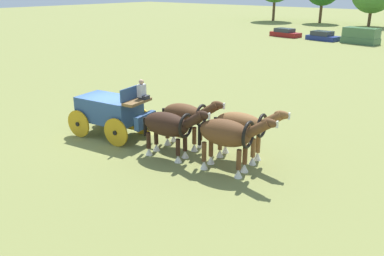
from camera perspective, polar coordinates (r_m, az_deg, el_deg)
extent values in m
plane|color=olive|center=(19.06, -11.42, -1.01)|extent=(220.00, 220.00, 0.00)
cube|color=#2D4C7A|center=(18.66, -11.68, 2.66)|extent=(2.99, 1.99, 1.10)
cube|color=brown|center=(17.46, -7.80, 3.73)|extent=(0.78, 1.49, 0.12)
cube|color=#2D4C7A|center=(17.45, -6.65, 1.07)|extent=(0.43, 1.28, 0.60)
cube|color=#2D4C7A|center=(17.56, -8.63, 4.91)|extent=(0.28, 1.41, 0.55)
cube|color=gold|center=(18.85, -11.54, 0.78)|extent=(3.04, 0.64, 0.16)
cylinder|color=gold|center=(18.80, -7.22, 0.98)|extent=(1.26, 0.28, 1.26)
cylinder|color=black|center=(18.80, -7.22, 0.98)|extent=(0.23, 0.21, 0.20)
cylinder|color=gold|center=(17.52, -10.77, -0.63)|extent=(1.26, 0.28, 1.26)
cylinder|color=black|center=(17.52, -10.77, -0.63)|extent=(0.23, 0.21, 0.20)
cylinder|color=gold|center=(20.19, -12.22, 2.00)|extent=(1.26, 0.28, 1.26)
cylinder|color=black|center=(20.19, -12.22, 2.00)|extent=(0.23, 0.21, 0.20)
cylinder|color=gold|center=(19.01, -15.82, 0.57)|extent=(1.26, 0.28, 1.26)
cylinder|color=black|center=(19.01, -15.82, 0.57)|extent=(0.23, 0.21, 0.20)
cylinder|color=brown|center=(17.22, -4.88, -0.54)|extent=(2.58, 0.51, 0.10)
cube|color=#2D2D33|center=(17.61, -6.82, 4.39)|extent=(0.45, 0.38, 0.16)
cube|color=silver|center=(17.61, -7.17, 5.30)|extent=(0.29, 0.39, 0.55)
sphere|color=tan|center=(17.52, -7.22, 6.52)|extent=(0.22, 0.22, 0.22)
ellipsoid|color=brown|center=(17.00, -1.21, 1.96)|extent=(2.06, 1.20, 0.91)
cylinder|color=brown|center=(17.12, 1.18, -0.58)|extent=(0.18, 0.18, 0.73)
cone|color=silver|center=(17.31, 1.17, -2.21)|extent=(0.30, 0.30, 0.31)
cylinder|color=brown|center=(16.72, 0.33, -1.09)|extent=(0.18, 0.18, 0.73)
cone|color=silver|center=(16.91, 0.33, -2.75)|extent=(0.30, 0.30, 0.31)
cylinder|color=brown|center=(17.79, -2.62, 0.20)|extent=(0.18, 0.18, 0.73)
cone|color=silver|center=(17.98, -2.60, -1.38)|extent=(0.30, 0.30, 0.31)
cylinder|color=brown|center=(17.40, -3.53, -0.27)|extent=(0.18, 0.18, 0.73)
cone|color=silver|center=(17.59, -3.49, -1.88)|extent=(0.30, 0.30, 0.31)
cylinder|color=brown|center=(16.29, 2.50, 2.60)|extent=(0.99, 0.50, 0.81)
ellipsoid|color=brown|center=(16.05, 3.67, 3.27)|extent=(0.63, 0.35, 0.32)
cube|color=silver|center=(15.93, 4.56, 3.12)|extent=(0.07, 0.11, 0.24)
torus|color=black|center=(16.55, 1.36, 1.81)|extent=(0.27, 0.95, 0.94)
cylinder|color=black|center=(17.63, -4.02, 1.54)|extent=(0.14, 0.14, 0.80)
ellipsoid|color=#331E14|center=(15.99, -3.68, 0.54)|extent=(2.16, 1.26, 0.96)
cylinder|color=#331E14|center=(16.09, -0.99, -2.13)|extent=(0.18, 0.18, 0.68)
cone|color=silver|center=(16.28, -0.98, -3.72)|extent=(0.30, 0.30, 0.29)
cylinder|color=#331E14|center=(15.68, -2.01, -2.75)|extent=(0.18, 0.18, 0.68)
cone|color=silver|center=(15.87, -1.99, -4.37)|extent=(0.30, 0.30, 0.29)
cylinder|color=#331E14|center=(16.84, -5.12, -1.20)|extent=(0.18, 0.18, 0.68)
cone|color=silver|center=(17.02, -5.07, -2.73)|extent=(0.30, 0.30, 0.29)
cylinder|color=#331E14|center=(16.44, -6.19, -1.76)|extent=(0.18, 0.18, 0.68)
cone|color=silver|center=(16.63, -6.13, -3.32)|extent=(0.30, 0.30, 0.29)
cylinder|color=#331E14|center=(15.21, 0.29, 1.16)|extent=(0.99, 0.50, 0.81)
ellipsoid|color=#331E14|center=(14.95, 1.51, 1.86)|extent=(0.63, 0.35, 0.32)
cube|color=silver|center=(14.82, 2.45, 1.69)|extent=(0.07, 0.11, 0.24)
torus|color=black|center=(15.49, -0.89, 0.32)|extent=(0.27, 0.99, 0.98)
cylinder|color=black|center=(16.69, -6.68, 0.18)|extent=(0.14, 0.14, 0.80)
ellipsoid|color=brown|center=(15.84, 6.79, 0.55)|extent=(2.16, 1.23, 0.92)
cylinder|color=brown|center=(16.07, 9.38, -2.20)|extent=(0.18, 0.18, 0.75)
cone|color=silver|center=(16.28, 9.27, -3.94)|extent=(0.30, 0.30, 0.32)
cylinder|color=brown|center=(15.63, 8.68, -2.80)|extent=(0.18, 0.18, 0.75)
cone|color=silver|center=(15.84, 8.58, -4.58)|extent=(0.30, 0.30, 0.32)
cylinder|color=brown|center=(16.60, 4.81, -1.28)|extent=(0.18, 0.18, 0.75)
cone|color=silver|center=(16.79, 4.76, -2.98)|extent=(0.30, 0.30, 0.32)
cylinder|color=brown|center=(16.17, 4.01, -1.83)|extent=(0.18, 0.18, 0.75)
cone|color=silver|center=(16.38, 3.97, -3.57)|extent=(0.30, 0.30, 0.32)
cylinder|color=brown|center=(15.27, 11.25, 1.14)|extent=(0.99, 0.50, 0.81)
ellipsoid|color=brown|center=(15.08, 12.63, 1.84)|extent=(0.63, 0.35, 0.32)
cube|color=silver|center=(15.00, 13.63, 1.66)|extent=(0.07, 0.11, 0.24)
torus|color=black|center=(15.48, 9.90, 0.33)|extent=(0.27, 0.96, 0.95)
cylinder|color=black|center=(16.37, 3.35, 0.19)|extent=(0.14, 0.14, 0.80)
ellipsoid|color=brown|center=(14.71, 4.71, -0.68)|extent=(2.17, 1.31, 1.00)
cylinder|color=brown|center=(14.97, 7.54, -3.74)|extent=(0.18, 0.18, 0.76)
cone|color=silver|center=(15.19, 7.45, -5.62)|extent=(0.30, 0.30, 0.33)
cylinder|color=brown|center=(14.51, 6.66, -4.49)|extent=(0.18, 0.18, 0.76)
cone|color=silver|center=(14.73, 6.58, -6.41)|extent=(0.30, 0.30, 0.33)
cylinder|color=brown|center=(15.53, 2.72, -2.69)|extent=(0.18, 0.18, 0.76)
cone|color=silver|center=(15.75, 2.68, -4.52)|extent=(0.30, 0.30, 0.33)
cylinder|color=brown|center=(15.09, 1.72, -3.37)|extent=(0.18, 0.18, 0.76)
cone|color=silver|center=(15.31, 1.70, -5.24)|extent=(0.30, 0.30, 0.33)
cylinder|color=brown|center=(14.09, 9.44, -0.05)|extent=(0.99, 0.50, 0.81)
ellipsoid|color=brown|center=(13.89, 10.91, 0.69)|extent=(0.63, 0.35, 0.32)
cube|color=silver|center=(13.80, 11.99, 0.49)|extent=(0.07, 0.11, 0.24)
torus|color=black|center=(14.32, 8.00, -0.95)|extent=(0.28, 1.03, 1.02)
cylinder|color=black|center=(15.28, 1.08, -1.02)|extent=(0.14, 0.14, 0.80)
cube|color=maroon|center=(56.63, 13.13, 12.81)|extent=(4.26, 2.31, 0.60)
cube|color=#2D333D|center=(56.69, 13.00, 13.38)|extent=(2.64, 1.93, 0.50)
cube|color=navy|center=(54.25, 18.11, 12.05)|extent=(4.18, 2.55, 0.56)
cube|color=#2D333D|center=(54.28, 18.00, 12.67)|extent=(2.61, 2.15, 0.56)
cube|color=#477047|center=(52.55, 22.76, 11.37)|extent=(4.37, 2.51, 0.70)
cube|color=#477047|center=(52.45, 22.90, 12.36)|extent=(4.18, 2.34, 1.14)
cylinder|color=brown|center=(81.72, 11.55, 16.27)|extent=(0.50, 0.50, 4.50)
cylinder|color=brown|center=(78.99, 17.81, 15.43)|extent=(0.50, 0.50, 3.93)
cylinder|color=brown|center=(75.33, 23.93, 14.24)|extent=(0.50, 0.50, 3.10)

